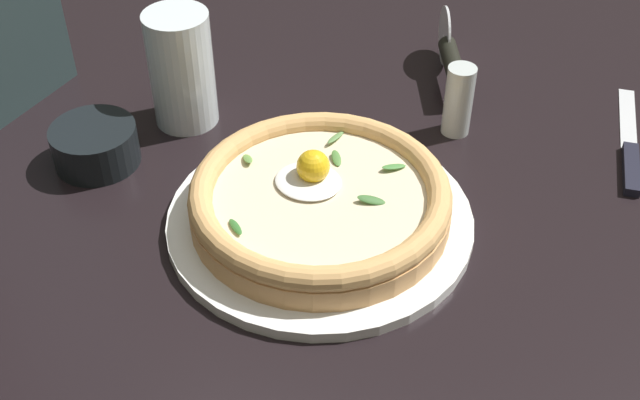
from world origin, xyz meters
name	(u,v)px	position (x,y,z in m)	size (l,w,h in m)	color
ground_plane	(338,234)	(0.00, 0.00, -0.01)	(2.40, 2.40, 0.03)	black
pizza_plate	(320,220)	(0.02, 0.01, 0.01)	(0.30, 0.30, 0.01)	white
pizza	(320,199)	(0.02, 0.01, 0.03)	(0.26, 0.26, 0.06)	#E4A767
side_bowl	(95,145)	(0.28, 0.02, 0.02)	(0.09, 0.09, 0.04)	black
pizza_cutter	(450,55)	(-0.01, -0.30, 0.04)	(0.08, 0.14, 0.07)	silver
table_knife	(630,153)	(-0.25, -0.24, 0.00)	(0.06, 0.21, 0.01)	silver
drinking_glass	(183,77)	(0.23, -0.09, 0.06)	(0.07, 0.07, 0.13)	silver
pepper_shaker	(459,100)	(-0.06, -0.20, 0.04)	(0.03, 0.03, 0.08)	silver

